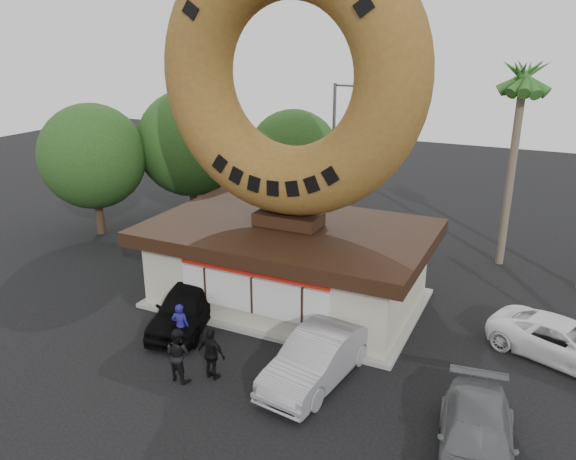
{
  "coord_description": "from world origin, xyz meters",
  "views": [
    {
      "loc": [
        9.11,
        -13.09,
        10.5
      ],
      "look_at": [
        0.93,
        4.0,
        3.86
      ],
      "focal_mm": 35.0,
      "sensor_mm": 36.0,
      "label": 1
    }
  ],
  "objects_px": {
    "street_lamp": "(336,148)",
    "car_silver": "(318,357)",
    "giant_donut": "(289,76)",
    "car_grey": "(477,440)",
    "person_left": "(180,326)",
    "person_right": "(212,354)",
    "car_black": "(186,307)",
    "car_white": "(564,342)",
    "person_center": "(178,354)",
    "donut_shop": "(288,261)"
  },
  "relations": [
    {
      "from": "donut_shop",
      "to": "giant_donut",
      "type": "xyz_separation_m",
      "value": [
        0.0,
        0.02,
        7.29
      ]
    },
    {
      "from": "car_white",
      "to": "street_lamp",
      "type": "bearing_deg",
      "value": 70.23
    },
    {
      "from": "person_center",
      "to": "car_silver",
      "type": "relative_size",
      "value": 0.37
    },
    {
      "from": "car_silver",
      "to": "car_white",
      "type": "bearing_deg",
      "value": 40.94
    },
    {
      "from": "person_left",
      "to": "car_black",
      "type": "xyz_separation_m",
      "value": [
        -0.81,
        1.45,
        -0.08
      ]
    },
    {
      "from": "car_white",
      "to": "person_left",
      "type": "bearing_deg",
      "value": 132.2
    },
    {
      "from": "person_center",
      "to": "person_right",
      "type": "distance_m",
      "value": 1.06
    },
    {
      "from": "donut_shop",
      "to": "car_grey",
      "type": "bearing_deg",
      "value": -37.3
    },
    {
      "from": "street_lamp",
      "to": "person_right",
      "type": "height_order",
      "value": "street_lamp"
    },
    {
      "from": "donut_shop",
      "to": "person_center",
      "type": "xyz_separation_m",
      "value": [
        -0.71,
        -6.63,
        -0.87
      ]
    },
    {
      "from": "street_lamp",
      "to": "car_silver",
      "type": "height_order",
      "value": "street_lamp"
    },
    {
      "from": "person_left",
      "to": "street_lamp",
      "type": "bearing_deg",
      "value": -104.62
    },
    {
      "from": "donut_shop",
      "to": "street_lamp",
      "type": "height_order",
      "value": "street_lamp"
    },
    {
      "from": "giant_donut",
      "to": "person_left",
      "type": "relative_size",
      "value": 6.08
    },
    {
      "from": "car_silver",
      "to": "car_white",
      "type": "height_order",
      "value": "car_silver"
    },
    {
      "from": "car_black",
      "to": "car_silver",
      "type": "distance_m",
      "value": 5.97
    },
    {
      "from": "person_center",
      "to": "car_grey",
      "type": "relative_size",
      "value": 0.38
    },
    {
      "from": "donut_shop",
      "to": "car_grey",
      "type": "relative_size",
      "value": 2.36
    },
    {
      "from": "giant_donut",
      "to": "car_grey",
      "type": "distance_m",
      "value": 13.46
    },
    {
      "from": "donut_shop",
      "to": "car_black",
      "type": "bearing_deg",
      "value": -125.47
    },
    {
      "from": "person_left",
      "to": "car_silver",
      "type": "height_order",
      "value": "person_left"
    },
    {
      "from": "person_center",
      "to": "giant_donut",
      "type": "bearing_deg",
      "value": -89.1
    },
    {
      "from": "giant_donut",
      "to": "car_grey",
      "type": "xyz_separation_m",
      "value": [
        8.39,
        -6.41,
        -8.36
      ]
    },
    {
      "from": "person_right",
      "to": "car_black",
      "type": "relative_size",
      "value": 0.38
    },
    {
      "from": "car_grey",
      "to": "car_white",
      "type": "distance_m",
      "value": 6.64
    },
    {
      "from": "person_left",
      "to": "car_white",
      "type": "height_order",
      "value": "person_left"
    },
    {
      "from": "giant_donut",
      "to": "car_silver",
      "type": "distance_m",
      "value": 10.07
    },
    {
      "from": "car_silver",
      "to": "person_center",
      "type": "bearing_deg",
      "value": -147.37
    },
    {
      "from": "street_lamp",
      "to": "car_black",
      "type": "bearing_deg",
      "value": -93.02
    },
    {
      "from": "street_lamp",
      "to": "person_left",
      "type": "distance_m",
      "value": 15.5
    },
    {
      "from": "car_grey",
      "to": "street_lamp",
      "type": "bearing_deg",
      "value": 114.26
    },
    {
      "from": "car_white",
      "to": "car_silver",
      "type": "bearing_deg",
      "value": 143.31
    },
    {
      "from": "car_black",
      "to": "giant_donut",
      "type": "bearing_deg",
      "value": 38.82
    },
    {
      "from": "street_lamp",
      "to": "car_silver",
      "type": "bearing_deg",
      "value": -70.78
    },
    {
      "from": "car_black",
      "to": "person_center",
      "type": "bearing_deg",
      "value": -74.17
    },
    {
      "from": "donut_shop",
      "to": "car_grey",
      "type": "distance_m",
      "value": 10.6
    },
    {
      "from": "car_black",
      "to": "street_lamp",
      "type": "bearing_deg",
      "value": 71.16
    },
    {
      "from": "person_left",
      "to": "person_center",
      "type": "xyz_separation_m",
      "value": [
        1.05,
        -1.57,
        0.04
      ]
    },
    {
      "from": "person_right",
      "to": "car_black",
      "type": "distance_m",
      "value": 3.76
    },
    {
      "from": "person_left",
      "to": "person_right",
      "type": "relative_size",
      "value": 0.97
    },
    {
      "from": "giant_donut",
      "to": "person_right",
      "type": "distance_m",
      "value": 10.22
    },
    {
      "from": "car_grey",
      "to": "car_white",
      "type": "height_order",
      "value": "car_grey"
    },
    {
      "from": "donut_shop",
      "to": "car_silver",
      "type": "height_order",
      "value": "donut_shop"
    },
    {
      "from": "giant_donut",
      "to": "car_white",
      "type": "height_order",
      "value": "giant_donut"
    },
    {
      "from": "person_center",
      "to": "car_black",
      "type": "bearing_deg",
      "value": -51.32
    },
    {
      "from": "person_center",
      "to": "car_silver",
      "type": "bearing_deg",
      "value": -147.7
    },
    {
      "from": "car_black",
      "to": "car_white",
      "type": "height_order",
      "value": "car_black"
    },
    {
      "from": "person_left",
      "to": "car_grey",
      "type": "bearing_deg",
      "value": 157.54
    },
    {
      "from": "street_lamp",
      "to": "car_black",
      "type": "xyz_separation_m",
      "value": [
        -0.72,
        -13.63,
        -3.69
      ]
    },
    {
      "from": "person_center",
      "to": "car_white",
      "type": "distance_m",
      "value": 12.88
    }
  ]
}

